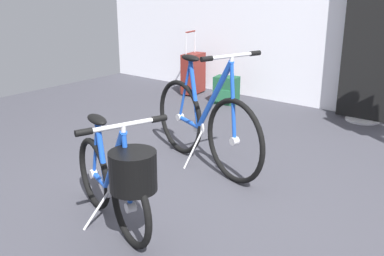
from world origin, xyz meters
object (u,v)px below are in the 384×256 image
at_px(display_bike_left, 205,123).
at_px(backpack_on_floor, 226,90).
at_px(folding_bike_foreground, 118,178).
at_px(rolling_suitcase, 193,73).
at_px(floor_banner_stand, 370,55).

distance_m(display_bike_left, backpack_on_floor, 2.00).
bearing_deg(folding_bike_foreground, rolling_suitcase, 121.61).
relative_size(floor_banner_stand, folding_bike_foreground, 1.61).
height_order(display_bike_left, rolling_suitcase, display_bike_left).
relative_size(rolling_suitcase, backpack_on_floor, 2.46).
bearing_deg(rolling_suitcase, backpack_on_floor, -12.70).
bearing_deg(display_bike_left, rolling_suitcase, 130.80).
distance_m(folding_bike_foreground, backpack_on_floor, 3.14).
bearing_deg(display_bike_left, floor_banner_stand, 74.20).
distance_m(rolling_suitcase, backpack_on_floor, 0.66).
height_order(folding_bike_foreground, backpack_on_floor, folding_bike_foreground).
bearing_deg(rolling_suitcase, folding_bike_foreground, -58.39).
bearing_deg(display_bike_left, folding_bike_foreground, -77.99).
xyz_separation_m(folding_bike_foreground, display_bike_left, (-0.25, 1.15, 0.00)).
xyz_separation_m(rolling_suitcase, backpack_on_floor, (0.63, -0.14, -0.12)).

